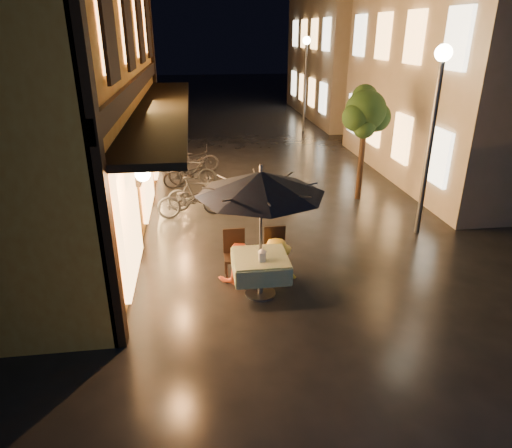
{
  "coord_description": "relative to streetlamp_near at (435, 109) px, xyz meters",
  "views": [
    {
      "loc": [
        -2.18,
        -7.4,
        4.48
      ],
      "look_at": [
        -1.13,
        0.34,
        1.15
      ],
      "focal_mm": 32.0,
      "sensor_mm": 36.0,
      "label": 1
    }
  ],
  "objects": [
    {
      "name": "table_lantern",
      "position": [
        -4.13,
        -2.45,
        -2.0
      ],
      "size": [
        0.16,
        0.16,
        0.25
      ],
      "color": "white",
      "rests_on": "cafe_table"
    },
    {
      "name": "cafe_chair_right",
      "position": [
        -3.73,
        -1.52,
        -2.38
      ],
      "size": [
        0.42,
        0.42,
        0.97
      ],
      "color": "black",
      "rests_on": "ground"
    },
    {
      "name": "east_building_near",
      "position": [
        4.49,
        4.5,
        0.49
      ],
      "size": [
        7.3,
        9.3,
        6.8
      ],
      "color": "tan",
      "rests_on": "ground"
    },
    {
      "name": "cafe_chair_left",
      "position": [
        -4.53,
        -1.52,
        -2.38
      ],
      "size": [
        0.42,
        0.42,
        0.97
      ],
      "color": "black",
      "rests_on": "ground"
    },
    {
      "name": "bicycle_0",
      "position": [
        -5.35,
        1.77,
        -2.45
      ],
      "size": [
        1.86,
        0.9,
        0.94
      ],
      "primitive_type": "imported",
      "rotation": [
        0.0,
        0.0,
        1.74
      ],
      "color": "black",
      "rests_on": "ground"
    },
    {
      "name": "bicycle_3",
      "position": [
        -5.31,
        4.25,
        -2.44
      ],
      "size": [
        1.64,
        0.91,
        0.95
      ],
      "primitive_type": "imported",
      "rotation": [
        0.0,
        0.0,
        1.26
      ],
      "color": "black",
      "rests_on": "ground"
    },
    {
      "name": "cafe_table",
      "position": [
        -4.13,
        -2.26,
        -2.33
      ],
      "size": [
        0.99,
        0.99,
        0.78
      ],
      "color": "#59595E",
      "rests_on": "ground"
    },
    {
      "name": "bicycle_1",
      "position": [
        -5.19,
        2.1,
        -2.44
      ],
      "size": [
        1.64,
        0.63,
        0.96
      ],
      "primitive_type": "imported",
      "rotation": [
        0.0,
        0.0,
        1.46
      ],
      "color": "black",
      "rests_on": "ground"
    },
    {
      "name": "east_building_far",
      "position": [
        4.49,
        16.0,
        0.74
      ],
      "size": [
        7.3,
        10.3,
        7.3
      ],
      "color": "tan",
      "rests_on": "ground"
    },
    {
      "name": "west_building",
      "position": [
        -8.72,
        2.0,
        0.79
      ],
      "size": [
        5.9,
        11.4,
        7.4
      ],
      "color": "orange",
      "rests_on": "ground"
    },
    {
      "name": "street_tree",
      "position": [
        -0.59,
        2.51,
        -0.5
      ],
      "size": [
        1.43,
        1.2,
        3.15
      ],
      "color": "black",
      "rests_on": "ground"
    },
    {
      "name": "person_orange",
      "position": [
        -4.5,
        -1.68,
        -2.15
      ],
      "size": [
        0.83,
        0.69,
        1.53
      ],
      "primitive_type": "imported",
      "rotation": [
        0.0,
        0.0,
        3.3
      ],
      "color": "#EE5A30",
      "rests_on": "ground"
    },
    {
      "name": "ground",
      "position": [
        -3.0,
        -2.0,
        -2.92
      ],
      "size": [
        90.0,
        90.0,
        0.0
      ],
      "primitive_type": "plane",
      "color": "black",
      "rests_on": "ground"
    },
    {
      "name": "bicycle_4",
      "position": [
        -5.24,
        5.93,
        -2.48
      ],
      "size": [
        1.69,
        0.63,
        0.88
      ],
      "primitive_type": "imported",
      "rotation": [
        0.0,
        0.0,
        1.54
      ],
      "color": "black",
      "rests_on": "ground"
    },
    {
      "name": "patio_umbrella",
      "position": [
        -4.13,
        -2.26,
        -0.77
      ],
      "size": [
        2.22,
        2.22,
        2.46
      ],
      "color": "#59595E",
      "rests_on": "ground"
    },
    {
      "name": "person_yellow",
      "position": [
        -3.74,
        -1.67,
        -2.12
      ],
      "size": [
        1.07,
        0.67,
        1.59
      ],
      "primitive_type": "imported",
      "rotation": [
        0.0,
        0.0,
        3.07
      ],
      "color": "yellow",
      "rests_on": "ground"
    },
    {
      "name": "streetlamp_near",
      "position": [
        0.0,
        0.0,
        0.0
      ],
      "size": [
        0.36,
        0.36,
        4.23
      ],
      "color": "#59595E",
      "rests_on": "ground"
    },
    {
      "name": "streetlamp_far",
      "position": [
        0.0,
        12.0,
        0.0
      ],
      "size": [
        0.36,
        0.36,
        4.23
      ],
      "color": "#59595E",
      "rests_on": "ground"
    },
    {
      "name": "bicycle_2",
      "position": [
        -5.39,
        4.19,
        -2.49
      ],
      "size": [
        1.69,
        0.78,
        0.85
      ],
      "primitive_type": "imported",
      "rotation": [
        0.0,
        0.0,
        1.7
      ],
      "color": "black",
      "rests_on": "ground"
    }
  ]
}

